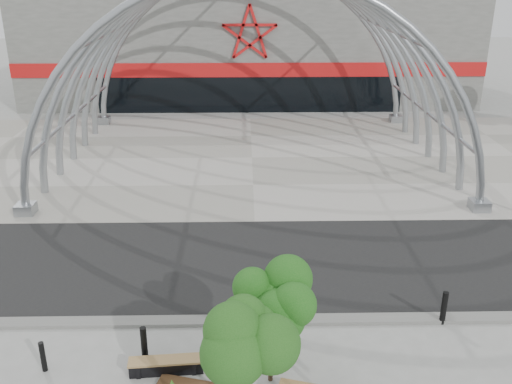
# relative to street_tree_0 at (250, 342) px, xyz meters

# --- Properties ---
(ground) EXTENTS (140.00, 140.00, 0.00)m
(ground) POSITION_rel_street_tree_0_xyz_m (0.30, 4.53, -2.48)
(ground) COLOR gray
(ground) RESTS_ON ground
(road) EXTENTS (140.00, 7.00, 0.02)m
(road) POSITION_rel_street_tree_0_xyz_m (0.30, 8.03, -2.47)
(road) COLOR black
(road) RESTS_ON ground
(forecourt) EXTENTS (60.00, 17.00, 0.04)m
(forecourt) POSITION_rel_street_tree_0_xyz_m (0.30, 20.03, -2.46)
(forecourt) COLOR #9A968B
(forecourt) RESTS_ON ground
(kerb) EXTENTS (60.00, 0.50, 0.12)m
(kerb) POSITION_rel_street_tree_0_xyz_m (0.30, 4.28, -2.42)
(kerb) COLOR slate
(kerb) RESTS_ON ground
(arena_building) EXTENTS (34.00, 15.24, 8.00)m
(arena_building) POSITION_rel_street_tree_0_xyz_m (0.30, 37.98, 1.51)
(arena_building) COLOR #62625D
(arena_building) RESTS_ON ground
(vault_canopy) EXTENTS (20.80, 15.80, 20.36)m
(vault_canopy) POSITION_rel_street_tree_0_xyz_m (0.30, 20.03, -2.46)
(vault_canopy) COLOR #92979C
(vault_canopy) RESTS_ON ground
(street_tree_0) EXTENTS (1.51, 1.51, 3.45)m
(street_tree_0) POSITION_rel_street_tree_0_xyz_m (0.00, 0.00, 0.00)
(street_tree_0) COLOR #322314
(street_tree_0) RESTS_ON ground
(street_tree_1) EXTENTS (1.56, 1.56, 3.70)m
(street_tree_1) POSITION_rel_street_tree_0_xyz_m (0.55, 1.67, 0.18)
(street_tree_1) COLOR #34251A
(street_tree_1) RESTS_ON ground
(bench_0) EXTENTS (2.05, 0.60, 0.42)m
(bench_0) POSITION_rel_street_tree_0_xyz_m (-2.24, 2.03, -2.27)
(bench_0) COLOR black
(bench_0) RESTS_ON ground
(bollard_0) EXTENTS (0.15, 0.15, 0.91)m
(bollard_0) POSITION_rel_street_tree_0_xyz_m (-5.55, 2.17, -2.02)
(bollard_0) COLOR black
(bollard_0) RESTS_ON ground
(bollard_1) EXTENTS (0.18, 0.18, 1.11)m
(bollard_1) POSITION_rel_street_tree_0_xyz_m (-2.89, 2.49, -1.92)
(bollard_1) COLOR black
(bollard_1) RESTS_ON ground
(bollard_2) EXTENTS (0.14, 0.14, 0.90)m
(bollard_2) POSITION_rel_street_tree_0_xyz_m (1.07, 2.40, -2.03)
(bollard_2) COLOR black
(bollard_2) RESTS_ON ground
(bollard_3) EXTENTS (0.17, 0.17, 1.09)m
(bollard_3) POSITION_rel_street_tree_0_xyz_m (0.92, 3.18, -1.93)
(bollard_3) COLOR black
(bollard_3) RESTS_ON ground
(bollard_4) EXTENTS (0.18, 0.18, 1.10)m
(bollard_4) POSITION_rel_street_tree_0_xyz_m (5.92, 4.11, -1.93)
(bollard_4) COLOR black
(bollard_4) RESTS_ON ground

